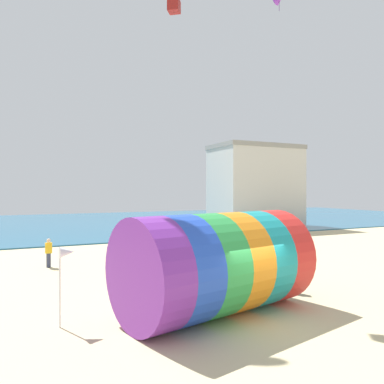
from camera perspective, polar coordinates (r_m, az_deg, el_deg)
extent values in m
plane|color=#CCBA8C|center=(13.27, 9.05, -18.82)|extent=(120.00, 120.00, 0.00)
cube|color=#236084|center=(50.95, -17.24, -4.56)|extent=(120.00, 40.00, 0.10)
cylinder|color=purple|center=(11.72, -6.79, -12.39)|extent=(1.87, 3.70, 3.54)
cylinder|color=blue|center=(12.32, -2.24, -11.76)|extent=(1.87, 3.70, 3.54)
cylinder|color=green|center=(12.99, 1.85, -11.13)|extent=(1.87, 3.70, 3.54)
cylinder|color=orange|center=(13.72, 5.50, -10.52)|extent=(1.87, 3.70, 3.54)
cylinder|color=teal|center=(14.50, 8.76, -9.93)|extent=(1.87, 3.70, 3.54)
cylinder|color=red|center=(15.33, 11.67, -9.38)|extent=(1.87, 3.70, 3.54)
cylinder|color=black|center=(15.77, 13.05, -9.11)|extent=(0.78, 3.19, 3.26)
cylinder|color=#383D56|center=(16.90, 14.01, -13.21)|extent=(0.24, 0.24, 0.80)
cube|color=#338C4C|center=(16.75, 14.01, -10.87)|extent=(0.42, 0.36, 0.60)
sphere|color=tan|center=(16.67, 14.01, -9.42)|extent=(0.22, 0.22, 0.22)
cylinder|color=#4C1E6B|center=(29.55, 13.15, 25.88)|extent=(0.03, 0.03, 0.70)
cube|color=maroon|center=(18.66, -2.77, 26.45)|extent=(0.71, 0.71, 0.55)
cylinder|color=#383D56|center=(22.84, -21.01, -9.69)|extent=(0.24, 0.24, 0.79)
cube|color=yellow|center=(22.73, -21.01, -7.96)|extent=(0.36, 0.22, 0.59)
sphere|color=beige|center=(22.67, -21.02, -6.90)|extent=(0.21, 0.21, 0.21)
cube|color=beige|center=(44.05, 9.65, 0.52)|extent=(9.77, 6.09, 9.05)
cube|color=gray|center=(44.32, 9.65, 6.70)|extent=(9.96, 6.21, 0.50)
cylinder|color=silver|center=(12.88, -19.50, -13.52)|extent=(0.05, 0.05, 2.55)
cone|color=white|center=(12.69, -18.51, -8.68)|extent=(0.45, 0.36, 0.36)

